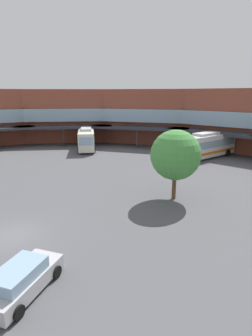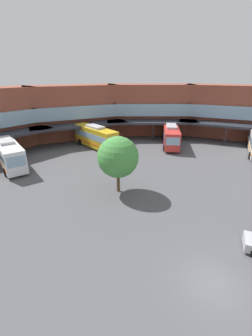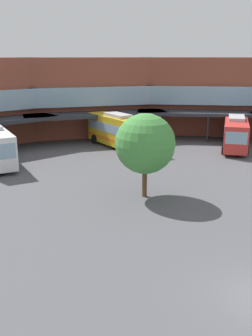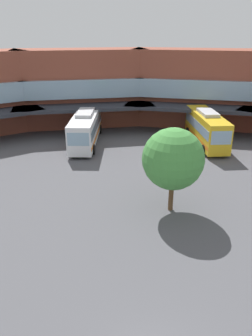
# 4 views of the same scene
# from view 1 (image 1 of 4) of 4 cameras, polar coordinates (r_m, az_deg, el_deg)

# --- Properties ---
(ground_plane) EXTENTS (128.56, 128.56, 0.00)m
(ground_plane) POSITION_cam_1_polar(r_m,az_deg,el_deg) (20.67, -22.43, -12.87)
(ground_plane) COLOR #515156
(station_building) EXTENTS (86.21, 47.30, 10.13)m
(station_building) POSITION_cam_1_polar(r_m,az_deg,el_deg) (33.80, 19.68, 7.10)
(station_building) COLOR brown
(station_building) RESTS_ON ground
(bus_2) EXTENTS (2.86, 11.70, 3.83)m
(bus_2) POSITION_cam_1_polar(r_m,az_deg,el_deg) (42.32, 16.15, 4.53)
(bus_2) COLOR white
(bus_2) RESTS_ON ground
(bus_3) EXTENTS (9.98, 7.28, 3.64)m
(bus_3) POSITION_cam_1_polar(r_m,az_deg,el_deg) (48.10, -8.23, 6.07)
(bus_3) COLOR silver
(bus_3) RESTS_ON ground
(parked_car) EXTENTS (3.90, 4.67, 1.53)m
(parked_car) POSITION_cam_1_polar(r_m,az_deg,el_deg) (15.01, -20.80, -20.83)
(parked_car) COLOR #B7B7BC
(parked_car) RESTS_ON ground
(plaza_tree) EXTENTS (4.47, 4.47, 6.33)m
(plaza_tree) POSITION_cam_1_polar(r_m,az_deg,el_deg) (24.60, 10.23, 2.65)
(plaza_tree) COLOR brown
(plaza_tree) RESTS_ON ground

